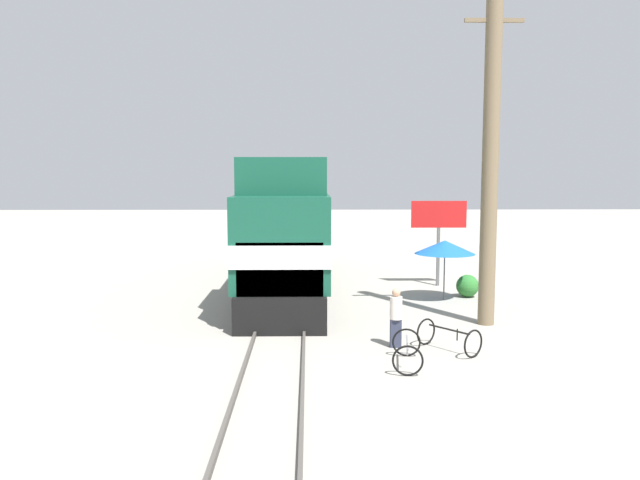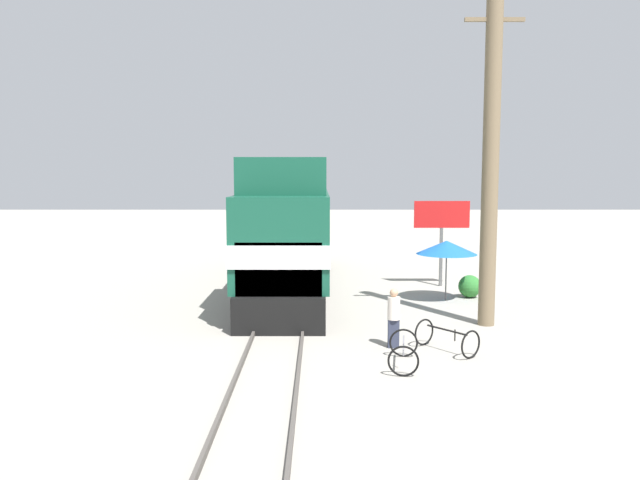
# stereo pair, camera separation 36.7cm
# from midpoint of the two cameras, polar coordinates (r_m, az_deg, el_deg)

# --- Properties ---
(ground_plane) EXTENTS (120.00, 120.00, 0.00)m
(ground_plane) POSITION_cam_midpoint_polar(r_m,az_deg,el_deg) (21.15, -3.86, -6.86)
(ground_plane) COLOR gray
(rail_near) EXTENTS (0.08, 29.43, 0.15)m
(rail_near) POSITION_cam_midpoint_polar(r_m,az_deg,el_deg) (21.18, -5.82, -6.65)
(rail_near) COLOR #4C4742
(rail_near) RESTS_ON ground_plane
(rail_far) EXTENTS (0.08, 29.43, 0.15)m
(rail_far) POSITION_cam_midpoint_polar(r_m,az_deg,el_deg) (21.11, -1.91, -6.67)
(rail_far) COLOR #4C4742
(rail_far) RESTS_ON ground_plane
(locomotive) EXTENTS (3.07, 15.50, 5.24)m
(locomotive) POSITION_cam_midpoint_polar(r_m,az_deg,el_deg) (25.25, -3.40, 0.33)
(locomotive) COLOR black
(locomotive) RESTS_ON ground_plane
(utility_pole) EXTENTS (1.80, 0.51, 10.59)m
(utility_pole) POSITION_cam_midpoint_polar(r_m,az_deg,el_deg) (19.97, 14.81, 7.60)
(utility_pole) COLOR #726047
(utility_pole) RESTS_ON ground_plane
(vendor_umbrella) EXTENTS (2.25, 2.25, 2.26)m
(vendor_umbrella) POSITION_cam_midpoint_polar(r_m,az_deg,el_deg) (23.66, 10.91, -0.64)
(vendor_umbrella) COLOR #4C4C4C
(vendor_umbrella) RESTS_ON ground_plane
(billboard_sign) EXTENTS (2.32, 0.12, 3.59)m
(billboard_sign) POSITION_cam_midpoint_polar(r_m,az_deg,el_deg) (26.60, 10.42, 1.77)
(billboard_sign) COLOR #595959
(billboard_sign) RESTS_ON ground_plane
(shrub_cluster) EXTENTS (0.87, 0.87, 0.87)m
(shrub_cluster) POSITION_cam_midpoint_polar(r_m,az_deg,el_deg) (24.65, 12.92, -4.11)
(shrub_cluster) COLOR #2D722D
(shrub_cluster) RESTS_ON ground_plane
(person_bystander) EXTENTS (0.34, 0.34, 1.64)m
(person_bystander) POSITION_cam_midpoint_polar(r_m,az_deg,el_deg) (17.24, 6.34, -6.88)
(person_bystander) COLOR #2D3347
(person_bystander) RESTS_ON ground_plane
(bicycle) EXTENTS (1.61, 1.75, 0.75)m
(bicycle) POSITION_cam_midpoint_polar(r_m,az_deg,el_deg) (17.20, 11.09, -8.71)
(bicycle) COLOR black
(bicycle) RESTS_ON ground_plane
(bicycle_spare) EXTENTS (0.96, 1.73, 0.74)m
(bicycle_spare) POSITION_cam_midpoint_polar(r_m,az_deg,el_deg) (15.77, 7.30, -10.01)
(bicycle_spare) COLOR black
(bicycle_spare) RESTS_ON ground_plane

